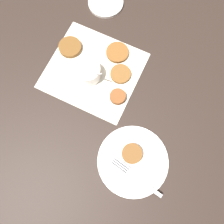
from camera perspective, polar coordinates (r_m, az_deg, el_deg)
ground_plane at (r=0.85m, az=-3.90°, el=11.34°), size 4.00×4.00×0.00m
napkin at (r=0.84m, az=-4.86°, el=10.82°), size 0.35×0.32×0.00m
sauce_bowl at (r=0.81m, az=-6.32°, el=10.30°), size 0.12×0.09×0.10m
fritter_0 at (r=0.89m, az=-10.89°, el=16.30°), size 0.09×0.09×0.02m
fritter_1 at (r=0.82m, az=2.25°, el=9.91°), size 0.08×0.08×0.01m
fritter_2 at (r=0.79m, az=1.50°, el=4.03°), size 0.06×0.06×0.02m
fritter_3 at (r=0.86m, az=1.40°, el=15.30°), size 0.09×0.09×0.01m
serving_plate at (r=0.75m, az=5.47°, el=-12.63°), size 0.24×0.24×0.02m
fritter_on_plate at (r=0.74m, az=5.25°, el=-10.75°), size 0.07×0.07×0.02m
fork at (r=0.74m, az=4.78°, el=-15.63°), size 0.20×0.07×0.00m
extra_saucer at (r=1.00m, az=-1.64°, el=26.66°), size 0.14×0.14×0.01m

